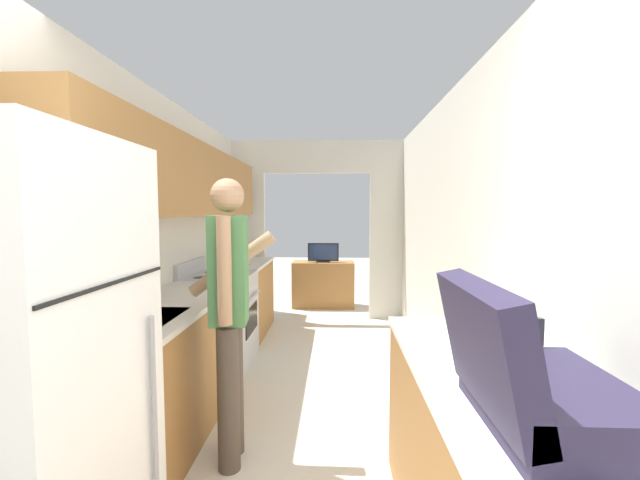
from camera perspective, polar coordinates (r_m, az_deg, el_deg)
wall_left at (r=3.23m, az=-23.59°, el=3.02°), size 0.38×7.16×2.50m
wall_right at (r=2.69m, az=23.13°, el=-1.92°), size 0.06×7.16×2.50m
wall_far_with_doorway at (r=5.52m, az=-0.45°, el=3.22°), size 2.78×0.06×2.50m
counter_left at (r=3.76m, az=-16.12°, el=-12.54°), size 0.62×3.68×0.89m
counter_right at (r=1.98m, az=23.47°, el=-29.06°), size 0.62×1.55×0.89m
refrigerator at (r=1.81m, az=-37.65°, el=-17.21°), size 0.73×0.73×1.78m
range_oven at (r=4.11m, az=-14.29°, el=-10.99°), size 0.66×0.74×1.03m
person at (r=2.43m, az=-13.04°, el=-10.10°), size 0.55×0.40×1.71m
suitcase at (r=1.35m, az=28.04°, el=-17.79°), size 0.46×0.55×0.43m
book_stack at (r=1.79m, az=24.40°, el=-15.58°), size 0.24×0.32×0.07m
tv_cabinet at (r=6.29m, az=0.49°, el=-6.43°), size 0.97×0.42×0.72m
television at (r=6.17m, az=0.48°, el=-1.88°), size 0.49×0.16×0.30m
knife at (r=4.54m, az=-11.46°, el=-3.73°), size 0.16×0.27×0.02m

